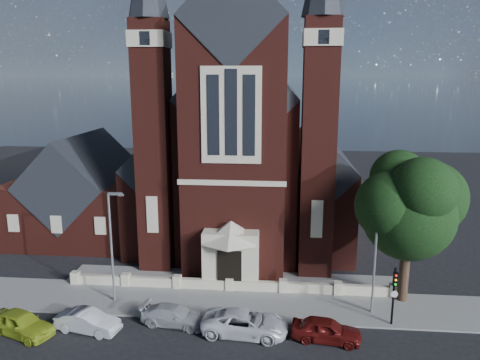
# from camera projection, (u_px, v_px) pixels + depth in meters

# --- Properties ---
(ground) EXTENTS (120.00, 120.00, 0.00)m
(ground) POSITION_uv_depth(u_px,v_px,m) (240.00, 250.00, 43.43)
(ground) COLOR black
(ground) RESTS_ON ground
(pavement_strip) EXTENTS (60.00, 5.00, 0.12)m
(pavement_strip) POSITION_uv_depth(u_px,v_px,m) (227.00, 303.00, 33.22)
(pavement_strip) COLOR slate
(pavement_strip) RESTS_ON ground
(forecourt_paving) EXTENTS (26.00, 3.00, 0.14)m
(forecourt_paving) POSITION_uv_depth(u_px,v_px,m) (233.00, 279.00, 37.11)
(forecourt_paving) COLOR slate
(forecourt_paving) RESTS_ON ground
(forecourt_wall) EXTENTS (24.00, 0.40, 0.90)m
(forecourt_wall) POSITION_uv_depth(u_px,v_px,m) (230.00, 291.00, 35.17)
(forecourt_wall) COLOR beige
(forecourt_wall) RESTS_ON ground
(church) EXTENTS (20.01, 34.90, 29.20)m
(church) POSITION_uv_depth(u_px,v_px,m) (247.00, 150.00, 49.35)
(church) COLOR #481913
(church) RESTS_ON ground
(parish_hall) EXTENTS (12.00, 12.20, 10.24)m
(parish_hall) POSITION_uv_depth(u_px,v_px,m) (84.00, 196.00, 46.90)
(parish_hall) COLOR #481913
(parish_hall) RESTS_ON ground
(street_tree) EXTENTS (6.40, 6.60, 10.70)m
(street_tree) POSITION_uv_depth(u_px,v_px,m) (412.00, 209.00, 31.74)
(street_tree) COLOR black
(street_tree) RESTS_ON ground
(street_lamp_left) EXTENTS (1.16, 0.22, 8.09)m
(street_lamp_left) POSITION_uv_depth(u_px,v_px,m) (112.00, 241.00, 32.44)
(street_lamp_left) COLOR gray
(street_lamp_left) RESTS_ON ground
(street_lamp_right) EXTENTS (1.16, 0.22, 8.09)m
(street_lamp_right) POSITION_uv_depth(u_px,v_px,m) (377.00, 250.00, 30.83)
(street_lamp_right) COLOR gray
(street_lamp_right) RESTS_ON ground
(traffic_signal) EXTENTS (0.28, 0.42, 4.00)m
(traffic_signal) POSITION_uv_depth(u_px,v_px,m) (394.00, 289.00, 29.66)
(traffic_signal) COLOR black
(traffic_signal) RESTS_ON ground
(car_lime_van) EXTENTS (4.84, 3.24, 1.53)m
(car_lime_van) POSITION_uv_depth(u_px,v_px,m) (21.00, 323.00, 29.08)
(car_lime_van) COLOR #A0B624
(car_lime_van) RESTS_ON ground
(car_silver_a) EXTENTS (4.35, 2.20, 1.37)m
(car_silver_a) POSITION_uv_depth(u_px,v_px,m) (88.00, 321.00, 29.46)
(car_silver_a) COLOR #B4B6BC
(car_silver_a) RESTS_ON ground
(car_silver_b) EXTENTS (4.61, 2.46, 1.27)m
(car_silver_b) POSITION_uv_depth(u_px,v_px,m) (174.00, 316.00, 30.26)
(car_silver_b) COLOR #B1B4BA
(car_silver_b) RESTS_ON ground
(car_white_suv) EXTENTS (5.57, 2.89, 1.50)m
(car_white_suv) POSITION_uv_depth(u_px,v_px,m) (245.00, 323.00, 29.13)
(car_white_suv) COLOR white
(car_white_suv) RESTS_ON ground
(car_dark_red) EXTENTS (4.45, 2.32, 1.45)m
(car_dark_red) POSITION_uv_depth(u_px,v_px,m) (326.00, 330.00, 28.41)
(car_dark_red) COLOR #5A110F
(car_dark_red) RESTS_ON ground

